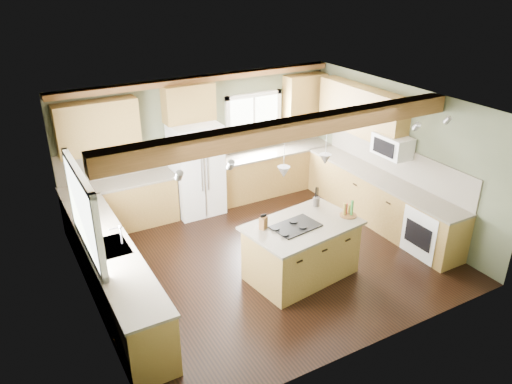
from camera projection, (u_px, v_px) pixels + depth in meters
floor at (265, 257)px, 8.42m from camera, size 5.60×5.60×0.00m
ceiling at (267, 106)px, 7.31m from camera, size 5.60×5.60×0.00m
wall_back at (202, 141)px, 9.84m from camera, size 5.60×0.00×5.60m
wall_left at (84, 230)px, 6.63m from camera, size 0.00×5.00×5.00m
wall_right at (398, 156)px, 9.11m from camera, size 0.00×5.00×5.00m
ceiling_beam at (293, 128)px, 6.80m from camera, size 5.55×0.26×0.26m
soffit_trim at (201, 79)px, 9.23m from camera, size 5.55×0.20×0.10m
backsplash_back at (202, 146)px, 9.87m from camera, size 5.58×0.03×0.58m
backsplash_right at (395, 160)px, 9.18m from camera, size 0.03×3.70×0.58m
base_cab_back_left at (121, 206)px, 9.17m from camera, size 2.02×0.60×0.88m
counter_back_left at (118, 183)px, 8.98m from camera, size 2.06×0.64×0.04m
base_cab_back_right at (274, 172)px, 10.63m from camera, size 2.62×0.60×0.88m
counter_back_right at (274, 152)px, 10.43m from camera, size 2.66×0.64×0.04m
base_cab_left at (114, 275)px, 7.16m from camera, size 0.60×3.70×0.88m
counter_left at (110, 248)px, 6.97m from camera, size 0.64×3.74×0.04m
base_cab_right at (379, 200)px, 9.38m from camera, size 0.60×3.70×0.88m
counter_right at (381, 178)px, 9.19m from camera, size 0.64×3.74×0.04m
upper_cab_back_left at (98, 127)px, 8.54m from camera, size 1.40×0.35×0.90m
upper_cab_over_fridge at (189, 103)px, 9.21m from camera, size 0.96×0.35×0.70m
upper_cab_right at (361, 111)px, 9.46m from camera, size 0.35×2.20×0.90m
upper_cab_back_corner at (305, 96)px, 10.44m from camera, size 0.90×0.35×0.90m
window_left at (82, 211)px, 6.57m from camera, size 0.04×1.60×1.05m
window_back at (253, 121)px, 10.23m from camera, size 1.10×0.04×1.00m
sink at (110, 248)px, 6.97m from camera, size 0.50×0.65×0.03m
faucet at (121, 236)px, 6.98m from camera, size 0.02×0.02×0.28m
dishwasher at (142, 329)px, 6.15m from camera, size 0.60×0.60×0.84m
oven at (431, 231)px, 8.36m from camera, size 0.60×0.72×0.84m
microwave at (392, 146)px, 8.87m from camera, size 0.40×0.70×0.38m
pendant_left at (284, 172)px, 6.92m from camera, size 0.18×0.18×0.16m
pendant_right at (325, 159)px, 7.36m from camera, size 0.18×0.18×0.16m
refrigerator at (196, 169)px, 9.58m from camera, size 0.90×0.74×1.80m
island at (301, 251)px, 7.76m from camera, size 1.72×1.19×0.88m
island_top at (302, 225)px, 7.56m from camera, size 1.84×1.31×0.04m
cooktop at (296, 226)px, 7.48m from camera, size 0.75×0.56×0.02m
knife_block at (263, 223)px, 7.39m from camera, size 0.14×0.13×0.19m
utensil_crock at (316, 202)px, 8.09m from camera, size 0.15×0.15×0.15m
bottle_tray at (349, 209)px, 7.75m from camera, size 0.35×0.35×0.24m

